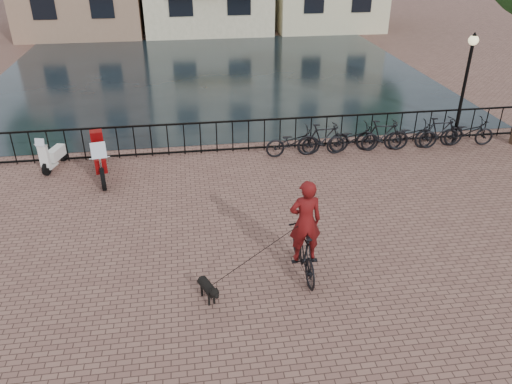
{
  "coord_description": "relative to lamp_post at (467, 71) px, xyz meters",
  "views": [
    {
      "loc": [
        -1.39,
        -6.44,
        6.34
      ],
      "look_at": [
        0.0,
        3.0,
        1.2
      ],
      "focal_mm": 35.0,
      "sensor_mm": 36.0,
      "label": 1
    }
  ],
  "objects": [
    {
      "name": "ground",
      "position": [
        -7.2,
        -7.6,
        -2.38
      ],
      "size": [
        100.0,
        100.0,
        0.0
      ],
      "primitive_type": "plane",
      "color": "brown",
      "rests_on": "ground"
    },
    {
      "name": "canal_water",
      "position": [
        -7.2,
        9.7,
        -2.38
      ],
      "size": [
        20.0,
        20.0,
        0.0
      ],
      "primitive_type": "plane",
      "color": "black",
      "rests_on": "ground"
    },
    {
      "name": "railing",
      "position": [
        -7.2,
        0.4,
        -1.87
      ],
      "size": [
        20.0,
        0.05,
        1.02
      ],
      "color": "black",
      "rests_on": "ground"
    },
    {
      "name": "lamp_post",
      "position": [
        0.0,
        0.0,
        0.0
      ],
      "size": [
        0.3,
        0.3,
        3.45
      ],
      "color": "black",
      "rests_on": "ground"
    },
    {
      "name": "cyclist",
      "position": [
        -6.43,
        -5.98,
        -1.44
      ],
      "size": [
        0.78,
        1.81,
        2.46
      ],
      "rotation": [
        0.0,
        0.0,
        3.16
      ],
      "color": "black",
      "rests_on": "ground"
    },
    {
      "name": "dog",
      "position": [
        -8.41,
        -6.55,
        -2.14
      ],
      "size": [
        0.48,
        0.74,
        0.48
      ],
      "rotation": [
        0.0,
        0.0,
        0.39
      ],
      "color": "black",
      "rests_on": "ground"
    },
    {
      "name": "motorcycle",
      "position": [
        -11.05,
        -0.9,
        -1.66
      ],
      "size": [
        0.83,
        2.06,
        1.43
      ],
      "rotation": [
        0.0,
        0.0,
        0.18
      ],
      "color": "maroon",
      "rests_on": "ground"
    },
    {
      "name": "scooter",
      "position": [
        -12.49,
        -0.03,
        -1.8
      ],
      "size": [
        0.7,
        1.3,
        1.16
      ],
      "rotation": [
        0.0,
        0.0,
        -0.29
      ],
      "color": "white",
      "rests_on": "ground"
    },
    {
      "name": "parked_bike_0",
      "position": [
        -5.4,
        -0.2,
        -1.93
      ],
      "size": [
        1.74,
        0.68,
        0.9
      ],
      "primitive_type": "imported",
      "rotation": [
        0.0,
        0.0,
        1.62
      ],
      "color": "black",
      "rests_on": "ground"
    },
    {
      "name": "parked_bike_1",
      "position": [
        -4.45,
        -0.2,
        -1.88
      ],
      "size": [
        1.68,
        0.55,
        1.0
      ],
      "primitive_type": "imported",
      "rotation": [
        0.0,
        0.0,
        1.62
      ],
      "color": "black",
      "rests_on": "ground"
    },
    {
      "name": "parked_bike_2",
      "position": [
        -3.5,
        -0.2,
        -1.93
      ],
      "size": [
        1.75,
        0.7,
        0.9
      ],
      "primitive_type": "imported",
      "rotation": [
        0.0,
        0.0,
        1.63
      ],
      "color": "black",
      "rests_on": "ground"
    },
    {
      "name": "parked_bike_3",
      "position": [
        -2.55,
        -0.2,
        -1.88
      ],
      "size": [
        1.71,
        0.65,
        1.0
      ],
      "primitive_type": "imported",
      "rotation": [
        0.0,
        0.0,
        1.46
      ],
      "color": "black",
      "rests_on": "ground"
    },
    {
      "name": "parked_bike_4",
      "position": [
        -1.6,
        -0.2,
        -1.93
      ],
      "size": [
        1.75,
        0.71,
        0.9
      ],
      "primitive_type": "imported",
      "rotation": [
        0.0,
        0.0,
        1.51
      ],
      "color": "black",
      "rests_on": "ground"
    },
    {
      "name": "parked_bike_5",
      "position": [
        -0.65,
        -0.2,
        -1.88
      ],
      "size": [
        1.68,
        0.53,
        1.0
      ],
      "primitive_type": "imported",
      "rotation": [
        0.0,
        0.0,
        1.61
      ],
      "color": "black",
      "rests_on": "ground"
    },
    {
      "name": "parked_bike_6",
      "position": [
        0.3,
        -0.2,
        -1.93
      ],
      "size": [
        1.77,
        0.77,
        0.9
      ],
      "primitive_type": "imported",
      "rotation": [
        0.0,
        0.0,
        1.47
      ],
      "color": "black",
      "rests_on": "ground"
    }
  ]
}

